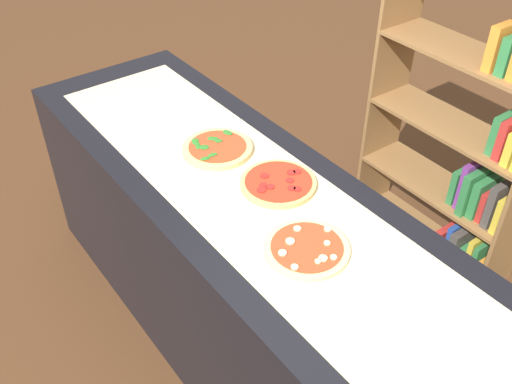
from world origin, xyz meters
TOP-DOWN VIEW (x-y plane):
  - ground_plane at (0.00, 0.00)m, footprint 12.00×12.00m
  - counter at (0.00, 0.00)m, footprint 2.63×0.75m
  - parchment_paper at (0.00, 0.00)m, footprint 2.31×0.55m
  - pizza_spinach_0 at (-0.33, 0.05)m, footprint 0.29×0.29m
  - pizza_pepperoni_1 at (0.00, 0.11)m, footprint 0.29×0.29m
  - pizza_mushroom_2 at (0.33, -0.04)m, footprint 0.29×0.29m
  - bookshelf at (0.13, 1.21)m, footprint 0.90×0.31m

SIDE VIEW (x-z plane):
  - ground_plane at x=0.00m, z-range 0.00..0.00m
  - counter at x=0.00m, z-range 0.00..0.91m
  - bookshelf at x=0.13m, z-range -0.05..1.45m
  - parchment_paper at x=0.00m, z-range 0.91..0.91m
  - pizza_mushroom_2 at x=0.33m, z-range 0.90..0.93m
  - pizza_pepperoni_1 at x=0.00m, z-range 0.91..0.93m
  - pizza_spinach_0 at x=-0.33m, z-range 0.90..0.93m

